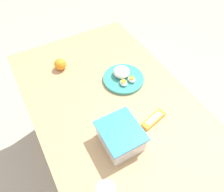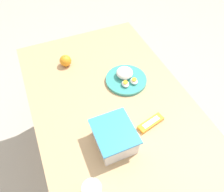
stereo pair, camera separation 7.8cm
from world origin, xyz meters
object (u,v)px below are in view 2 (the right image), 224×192
at_px(orange_fruit, 65,61).
at_px(drinking_glass, 92,191).
at_px(candy_bar, 151,123).
at_px(food_container, 114,138).
at_px(rice_plate, 126,78).

xyz_separation_m(orange_fruit, drinking_glass, (-0.76, 0.10, 0.01)).
xyz_separation_m(orange_fruit, candy_bar, (-0.57, -0.27, -0.03)).
relative_size(food_container, candy_bar, 1.33).
bearing_deg(food_container, drinking_glass, 136.38).
bearing_deg(orange_fruit, food_container, -174.04).
bearing_deg(rice_plate, orange_fruit, 47.29).
xyz_separation_m(food_container, drinking_glass, (-0.17, 0.16, -0.01)).
bearing_deg(candy_bar, orange_fruit, 25.01).
distance_m(orange_fruit, drinking_glass, 0.77).
xyz_separation_m(food_container, orange_fruit, (0.59, 0.06, -0.01)).
bearing_deg(drinking_glass, food_container, -43.62).
bearing_deg(rice_plate, drinking_glass, 143.05).
bearing_deg(candy_bar, food_container, 96.29).
relative_size(food_container, drinking_glass, 2.40).
height_order(food_container, candy_bar, food_container).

